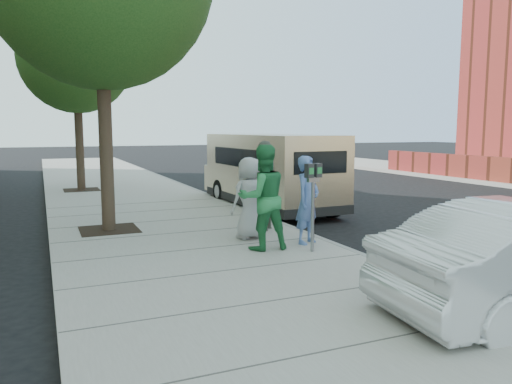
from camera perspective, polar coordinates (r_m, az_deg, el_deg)
ground at (r=9.46m, az=-0.50°, el=-6.79°), size 120.00×120.00×0.00m
sidewalk at (r=9.12m, az=-6.34°, el=-6.89°), size 5.00×60.00×0.15m
curb_face at (r=10.08m, az=7.10°, el=-5.53°), size 0.12×60.00×0.16m
tree_far at (r=18.69m, az=-19.79°, el=14.80°), size 3.92×3.80×6.49m
parking_meter at (r=8.69m, az=6.54°, el=0.44°), size 0.33×0.17×1.55m
van at (r=14.26m, az=1.49°, el=2.55°), size 2.11×5.81×2.13m
person_officer at (r=9.36m, az=5.91°, el=-0.91°), size 0.72×0.65×1.65m
person_green_shirt at (r=8.82m, az=0.79°, el=-0.63°), size 0.94×0.75×1.87m
person_gray_shirt at (r=9.72m, az=-0.74°, el=-0.70°), size 0.89×0.69×1.60m
person_striped_polo at (r=10.60m, az=1.08°, el=0.77°), size 1.09×1.14×1.90m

